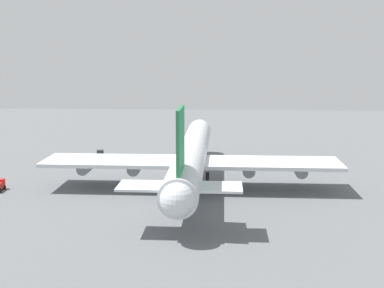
{
  "coord_description": "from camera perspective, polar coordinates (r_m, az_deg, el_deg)",
  "views": [
    {
      "loc": [
        -100.36,
        -6.26,
        26.29
      ],
      "look_at": [
        0.0,
        0.0,
        8.39
      ],
      "focal_mm": 47.33,
      "sensor_mm": 36.0,
      "label": 1
    }
  ],
  "objects": [
    {
      "name": "cargo_loader",
      "position": [
        130.77,
        -10.31,
        -1.15
      ],
      "size": [
        4.49,
        3.02,
        2.49
      ],
      "color": "#333338",
      "rests_on": "ground_plane"
    },
    {
      "name": "ground_plane",
      "position": [
        103.93,
        -0.0,
        -4.56
      ],
      "size": [
        282.3,
        282.3,
        0.0
      ],
      "primitive_type": "plane",
      "color": "slate"
    },
    {
      "name": "safety_cone_nose",
      "position": [
        134.97,
        -0.51,
        -0.99
      ],
      "size": [
        0.49,
        0.49,
        0.7
      ],
      "primitive_type": "cone",
      "color": "orange",
      "rests_on": "ground_plane"
    },
    {
      "name": "cargo_airplane",
      "position": [
        102.04,
        -0.02,
        -1.29
      ],
      "size": [
        70.57,
        58.27,
        18.64
      ],
      "color": "silver",
      "rests_on": "ground_plane"
    }
  ]
}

